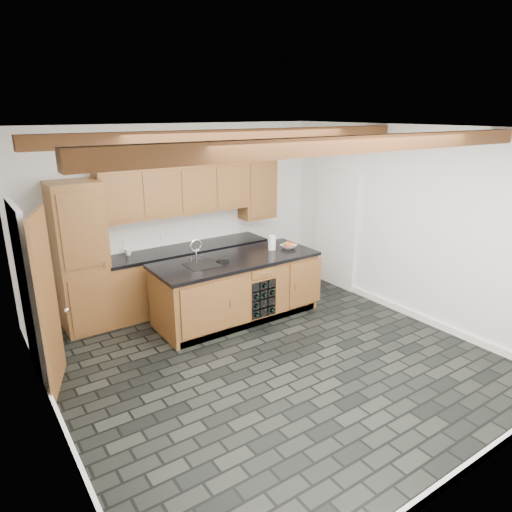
% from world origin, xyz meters
% --- Properties ---
extents(ground, '(5.00, 5.00, 0.00)m').
position_xyz_m(ground, '(0.00, 0.00, 0.00)').
color(ground, black).
rests_on(ground, ground).
extents(room_shell, '(5.01, 5.00, 5.00)m').
position_xyz_m(room_shell, '(-0.09, 0.53, 1.53)').
color(room_shell, white).
rests_on(room_shell, ground).
extents(back_cabinetry, '(3.65, 0.62, 2.20)m').
position_xyz_m(back_cabinetry, '(-0.38, 2.24, 0.98)').
color(back_cabinetry, '#935E2F').
rests_on(back_cabinetry, ground).
extents(island, '(2.48, 0.96, 0.93)m').
position_xyz_m(island, '(0.31, 1.28, 0.46)').
color(island, '#935E2F').
rests_on(island, ground).
extents(faucet, '(0.45, 0.40, 0.34)m').
position_xyz_m(faucet, '(-0.25, 1.33, 0.96)').
color(faucet, black).
rests_on(faucet, island).
extents(kitchen_scale, '(0.17, 0.11, 0.05)m').
position_xyz_m(kitchen_scale, '(0.05, 1.25, 0.95)').
color(kitchen_scale, black).
rests_on(kitchen_scale, island).
extents(fruit_bowl, '(0.28, 0.28, 0.06)m').
position_xyz_m(fruit_bowl, '(1.24, 1.26, 0.96)').
color(fruit_bowl, beige).
rests_on(fruit_bowl, island).
extents(fruit_cluster, '(0.16, 0.17, 0.07)m').
position_xyz_m(fruit_cluster, '(1.24, 1.26, 0.99)').
color(fruit_cluster, '#CB1B3F').
rests_on(fruit_cluster, fruit_bowl).
extents(paper_towel, '(0.12, 0.12, 0.22)m').
position_xyz_m(paper_towel, '(0.99, 1.35, 1.04)').
color(paper_towel, white).
rests_on(paper_towel, island).
extents(mug, '(0.13, 0.13, 0.10)m').
position_xyz_m(mug, '(-0.94, 2.32, 0.98)').
color(mug, white).
rests_on(mug, back_cabinetry).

